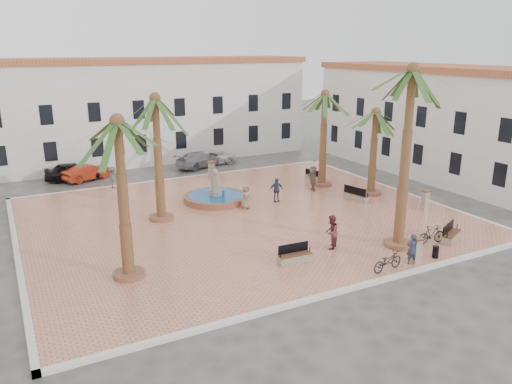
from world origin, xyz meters
TOP-DOWN VIEW (x-y plane):
  - ground at (0.00, 0.00)m, footprint 120.00×120.00m
  - plaza at (0.00, 0.00)m, footprint 26.00×22.00m
  - kerb_n at (0.00, 11.00)m, footprint 26.30×0.30m
  - kerb_s at (0.00, -11.00)m, footprint 26.30×0.30m
  - kerb_e at (13.00, 0.00)m, footprint 0.30×22.30m
  - kerb_w at (-13.00, 0.00)m, footprint 0.30×22.30m
  - building_north at (-0.00, 19.99)m, footprint 30.40×7.40m
  - building_east at (19.99, 2.00)m, footprint 7.40×26.40m
  - fountain at (-0.19, 3.76)m, footprint 4.43×4.43m
  - palm_nw at (-4.70, 1.80)m, footprint 4.91×4.91m
  - palm_sw at (-8.49, -5.27)m, footprint 4.83×4.83m
  - palm_s at (5.31, -8.30)m, footprint 4.99×4.99m
  - palm_e at (10.49, 0.07)m, footprint 4.87×4.87m
  - palm_ne at (8.71, 3.72)m, footprint 4.91×4.91m
  - bench_s at (-0.78, -7.55)m, footprint 1.79×0.65m
  - bench_se at (8.39, -9.14)m, footprint 1.93×1.29m
  - bench_e at (8.53, -0.73)m, footprint 1.03×2.02m
  - bench_ne at (9.10, 5.35)m, footprint 0.87×1.68m
  - lamppost_s at (6.81, -6.74)m, footprint 0.43×0.43m
  - lamppost_e at (12.40, 2.30)m, footprint 0.40×0.40m
  - bollard_se at (4.49, -10.40)m, footprint 0.51×0.51m
  - bollard_n at (1.87, 9.31)m, footprint 0.62×0.62m
  - bollard_e at (11.22, -4.44)m, footprint 0.50×0.50m
  - litter_bin at (5.84, -10.40)m, footprint 0.32×0.32m
  - cyclist_a at (4.19, -10.40)m, footprint 0.68×0.57m
  - bicycle_a at (2.64, -10.40)m, footprint 1.90×0.85m
  - cyclist_b at (1.85, -6.92)m, footprint 1.14×1.11m
  - bicycle_b at (7.12, -8.89)m, footprint 1.74×0.72m
  - pedestrian_fountain_a at (0.91, 1.28)m, footprint 0.88×0.66m
  - pedestrian_fountain_b at (3.44, 1.63)m, footprint 1.04×0.58m
  - pedestrian_north at (-5.76, 10.40)m, footprint 0.70×1.12m
  - pedestrian_east at (7.26, 2.84)m, footprint 1.13×1.82m
  - car_black at (-8.03, 14.79)m, footprint 4.52×2.24m
  - car_red at (-6.95, 14.31)m, footprint 4.28×2.91m
  - car_silver at (2.83, 14.30)m, footprint 5.18×3.56m
  - car_white at (4.35, 14.98)m, footprint 4.62×2.28m

SIDE VIEW (x-z plane):
  - ground at x=0.00m, z-range 0.00..0.00m
  - plaza at x=0.00m, z-range 0.00..0.15m
  - kerb_n at x=0.00m, z-range 0.00..0.16m
  - kerb_s at x=0.00m, z-range 0.00..0.16m
  - kerb_e at x=13.00m, z-range 0.00..0.16m
  - kerb_w at x=-13.00m, z-range 0.00..0.16m
  - bench_ne at x=9.10m, z-range -0.03..0.81m
  - bench_s at x=-0.78m, z-range -0.05..0.88m
  - bench_se at x=8.39m, z-range -0.06..0.92m
  - bench_e at x=8.53m, z-range -0.07..0.95m
  - litter_bin at x=5.84m, z-range 0.15..0.77m
  - fountain at x=-0.19m, z-range -0.68..1.60m
  - car_white at x=4.35m, z-range 0.00..1.26m
  - bicycle_a at x=2.64m, z-range 0.15..1.11m
  - bicycle_b at x=7.12m, z-range 0.15..1.17m
  - car_red at x=-6.95m, z-range 0.00..1.34m
  - car_silver at x=2.83m, z-range 0.00..1.39m
  - car_black at x=-8.03m, z-range 0.00..1.48m
  - bollard_se at x=4.49m, z-range 0.17..1.50m
  - bollard_e at x=11.22m, z-range 0.17..1.50m
  - bollard_n at x=1.87m, z-range 0.18..1.65m
  - cyclist_a at x=4.19m, z-range 0.15..1.73m
  - pedestrian_fountain_a at x=0.91m, z-range 0.15..1.77m
  - pedestrian_north at x=-5.76m, z-range 0.15..1.81m
  - pedestrian_fountain_b at x=3.44m, z-range 0.15..1.84m
  - cyclist_b at x=1.85m, z-range 0.15..2.00m
  - pedestrian_east at x=7.26m, z-range 0.15..2.02m
  - lamppost_e at x=12.40m, z-range 0.81..4.53m
  - lamppost_s at x=6.81m, z-range 0.85..4.79m
  - building_east at x=19.99m, z-range 0.02..9.02m
  - building_north at x=0.00m, z-range 0.02..9.52m
  - palm_e at x=10.49m, z-range 2.20..8.49m
  - palm_ne at x=8.71m, z-range 2.66..9.97m
  - palm_sw at x=-8.49m, z-range 2.81..10.42m
  - palm_nw at x=-4.70m, z-range 2.88..10.68m
  - palm_s at x=5.31m, z-range 3.69..13.30m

